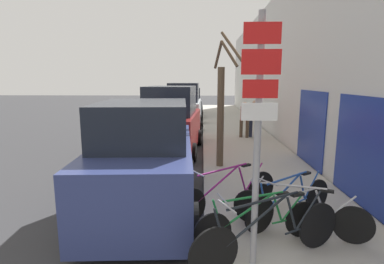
{
  "coord_description": "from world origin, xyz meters",
  "views": [
    {
      "loc": [
        0.95,
        -0.77,
        2.71
      ],
      "look_at": [
        0.7,
        6.39,
        1.46
      ],
      "focal_mm": 28.0,
      "sensor_mm": 36.0,
      "label": 1
    }
  ],
  "objects": [
    {
      "name": "parked_car_2",
      "position": [
        -0.04,
        15.61,
        1.14
      ],
      "size": [
        2.0,
        4.38,
        2.54
      ],
      "rotation": [
        0.0,
        0.0,
        -0.02
      ],
      "color": "#B2B7BC",
      "rests_on": "ground"
    },
    {
      "name": "parked_car_3",
      "position": [
        -0.1,
        21.03,
        0.98
      ],
      "size": [
        2.22,
        4.63,
        2.15
      ],
      "rotation": [
        0.0,
        0.0,
        0.05
      ],
      "color": "#51565B",
      "rests_on": "ground"
    },
    {
      "name": "bicycle_0",
      "position": [
        1.92,
        3.15,
        0.57
      ],
      "size": [
        2.28,
        1.15,
        0.99
      ],
      "rotation": [
        0.0,
        0.0,
        2.03
      ],
      "color": "black",
      "rests_on": "sidewalk_curb"
    },
    {
      "name": "signpost",
      "position": [
        1.68,
        3.1,
        2.1
      ],
      "size": [
        0.49,
        0.11,
        3.4
      ],
      "color": "#939399",
      "rests_on": "sidewalk_curb"
    },
    {
      "name": "bicycle_4",
      "position": [
        1.45,
        4.69,
        0.56
      ],
      "size": [
        2.05,
        1.4,
        0.95
      ],
      "rotation": [
        0.0,
        0.0,
        2.16
      ],
      "color": "black",
      "rests_on": "sidewalk_curb"
    },
    {
      "name": "pedestrian_near",
      "position": [
        2.83,
        12.52,
        1.08
      ],
      "size": [
        0.41,
        0.36,
        1.6
      ],
      "rotation": [
        0.0,
        0.0,
        2.85
      ],
      "color": "#4C3D2D",
      "rests_on": "sidewalk_curb"
    },
    {
      "name": "parked_car_1",
      "position": [
        -0.2,
        10.25,
        1.11
      ],
      "size": [
        2.26,
        4.32,
        2.48
      ],
      "rotation": [
        0.0,
        0.0,
        -0.06
      ],
      "color": "maroon",
      "rests_on": "ground"
    },
    {
      "name": "bicycle_1",
      "position": [
        1.86,
        3.64,
        0.51
      ],
      "size": [
        2.07,
        0.74,
        0.83
      ],
      "rotation": [
        0.0,
        0.0,
        1.88
      ],
      "color": "black",
      "rests_on": "sidewalk_curb"
    },
    {
      "name": "bicycle_2",
      "position": [
        2.58,
        4.01,
        0.52
      ],
      "size": [
        2.09,
        0.92,
        0.85
      ],
      "rotation": [
        0.0,
        0.0,
        1.17
      ],
      "color": "black",
      "rests_on": "sidewalk_curb"
    },
    {
      "name": "parked_car_0",
      "position": [
        -0.23,
        5.23,
        1.04
      ],
      "size": [
        2.31,
        4.55,
        2.28
      ],
      "rotation": [
        0.0,
        0.0,
        0.06
      ],
      "color": "navy",
      "rests_on": "ground"
    },
    {
      "name": "bicycle_3",
      "position": [
        2.56,
        4.41,
        0.53
      ],
      "size": [
        1.83,
        1.29,
        0.89
      ],
      "rotation": [
        0.0,
        0.0,
        2.18
      ],
      "color": "black",
      "rests_on": "sidewalk_curb"
    },
    {
      "name": "building_facade",
      "position": [
        4.35,
        13.91,
        3.23
      ],
      "size": [
        0.23,
        32.0,
        6.5
      ],
      "color": "silver",
      "rests_on": "ground"
    },
    {
      "name": "pedestrian_far",
      "position": [
        3.29,
        12.67,
        1.11
      ],
      "size": [
        0.43,
        0.37,
        1.66
      ],
      "rotation": [
        0.0,
        0.0,
        0.04
      ],
      "color": "#1E2338",
      "rests_on": "sidewalk_curb"
    },
    {
      "name": "sidewalk_curb",
      "position": [
        2.6,
        14.0,
        0.07
      ],
      "size": [
        3.2,
        32.0,
        0.15
      ],
      "color": "#ADA89E",
      "rests_on": "ground"
    },
    {
      "name": "street_tree",
      "position": [
        1.51,
        7.97,
        1.88
      ],
      "size": [
        0.85,
        1.33,
        3.89
      ],
      "color": "brown",
      "rests_on": "sidewalk_curb"
    },
    {
      "name": "ground_plane",
      "position": [
        0.0,
        11.2,
        0.0
      ],
      "size": [
        80.0,
        80.0,
        0.0
      ],
      "primitive_type": "plane",
      "color": "#333335"
    }
  ]
}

